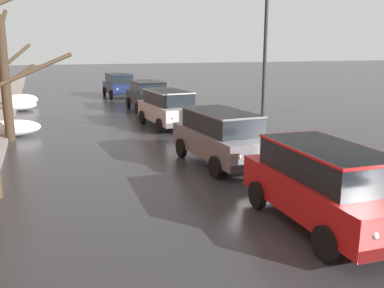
{
  "coord_description": "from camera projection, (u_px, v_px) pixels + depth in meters",
  "views": [
    {
      "loc": [
        -3.62,
        -1.0,
        3.94
      ],
      "look_at": [
        0.97,
        11.71,
        0.85
      ],
      "focal_mm": 39.96,
      "sensor_mm": 36.0,
      "label": 1
    }
  ],
  "objects": [
    {
      "name": "snow_bank_along_right_kerb",
      "position": [
        20.0,
        105.0,
        26.77
      ],
      "size": [
        2.0,
        1.26,
        0.72
      ],
      "color": "white",
      "rests_on": "ground"
    },
    {
      "name": "snow_bank_near_corner_left",
      "position": [
        22.0,
        100.0,
        28.83
      ],
      "size": [
        2.22,
        1.35,
        0.83
      ],
      "color": "white",
      "rests_on": "ground"
    },
    {
      "name": "snow_bank_far_right_pile",
      "position": [
        323.0,
        164.0,
        13.22
      ],
      "size": [
        1.81,
        1.08,
        0.81
      ],
      "color": "white",
      "rests_on": "ground"
    },
    {
      "name": "suv_black_parked_far_down_block",
      "position": [
        147.0,
        94.0,
        26.95
      ],
      "size": [
        2.15,
        4.55,
        1.82
      ],
      "color": "black",
      "rests_on": "ground"
    },
    {
      "name": "suv_darkblue_queued_behind_truck",
      "position": [
        119.0,
        84.0,
        34.03
      ],
      "size": [
        2.23,
        4.33,
        1.82
      ],
      "color": "navy",
      "rests_on": "ground"
    },
    {
      "name": "bare_tree_mid_block",
      "position": [
        3.0,
        70.0,
        17.63
      ],
      "size": [
        2.72,
        3.49,
        5.68
      ],
      "color": "#382B1E",
      "rests_on": "ground"
    },
    {
      "name": "street_lamp_post",
      "position": [
        265.0,
        60.0,
        16.75
      ],
      "size": [
        0.44,
        0.24,
        6.09
      ],
      "color": "#28282D",
      "rests_on": "ground"
    },
    {
      "name": "snow_bank_mid_block_left",
      "position": [
        11.0,
        128.0,
        19.09
      ],
      "size": [
        2.58,
        0.9,
        0.76
      ],
      "color": "white",
      "rests_on": "ground"
    },
    {
      "name": "snow_bank_near_corner_right",
      "position": [
        194.0,
        116.0,
        22.78
      ],
      "size": [
        2.03,
        1.2,
        0.61
      ],
      "color": "white",
      "rests_on": "ground"
    },
    {
      "name": "suv_silver_parked_kerbside_mid",
      "position": [
        168.0,
        107.0,
        21.32
      ],
      "size": [
        2.31,
        4.53,
        1.82
      ],
      "color": "#B7B7BC",
      "rests_on": "ground"
    },
    {
      "name": "suv_grey_parked_kerbside_close",
      "position": [
        221.0,
        135.0,
        14.54
      ],
      "size": [
        2.26,
        4.6,
        1.82
      ],
      "color": "slate",
      "rests_on": "ground"
    },
    {
      "name": "suv_red_approaching_near_lane",
      "position": [
        325.0,
        183.0,
        9.46
      ],
      "size": [
        2.16,
        4.66,
        1.82
      ],
      "color": "red",
      "rests_on": "ground"
    }
  ]
}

